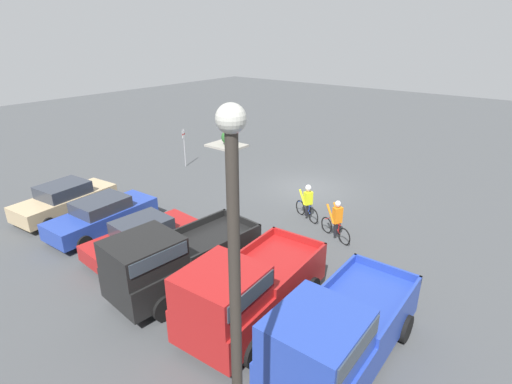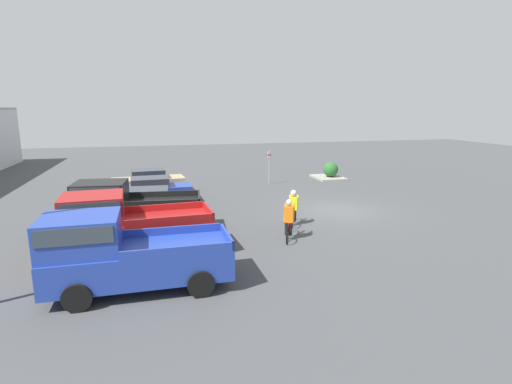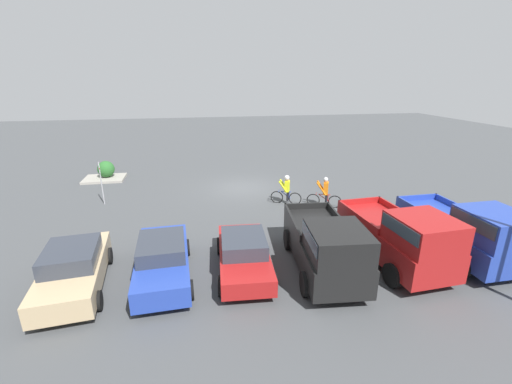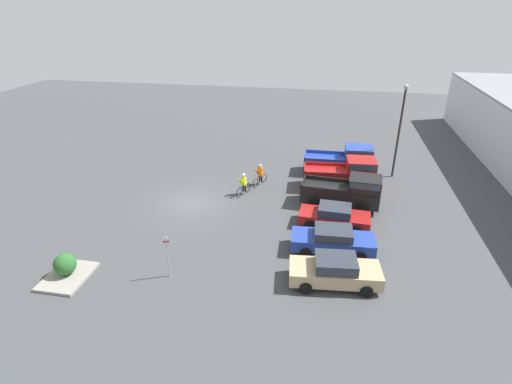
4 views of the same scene
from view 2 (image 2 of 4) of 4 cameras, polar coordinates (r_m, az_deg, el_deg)
ground_plane at (r=21.29m, az=11.74°, el=-2.55°), size 80.00×80.00×0.00m
pickup_truck_0 at (r=12.21m, az=-18.75°, el=-8.12°), size 2.29×5.22×2.31m
pickup_truck_1 at (r=14.84m, az=-18.10°, el=-4.46°), size 2.46×5.14×2.33m
pickup_truck_2 at (r=17.63m, az=-17.79°, el=-2.03°), size 2.50×5.25×2.24m
sedan_0 at (r=20.39m, az=-15.07°, el=-1.37°), size 2.11×4.38×1.35m
sedan_1 at (r=23.12m, az=-14.85°, el=0.27°), size 2.03×4.57×1.43m
sedan_2 at (r=25.87m, az=-15.13°, el=1.49°), size 2.24×4.55×1.48m
cyclist_0 at (r=18.14m, az=5.35°, el=-2.12°), size 1.58×0.74×1.64m
cyclist_1 at (r=16.16m, az=4.70°, el=-3.91°), size 1.70×0.80×1.68m
fire_lane_sign at (r=27.75m, az=1.90°, el=4.05°), size 0.12×0.29×2.37m
curb_island at (r=30.68m, az=10.28°, el=2.05°), size 2.61×2.02×0.15m
shrub at (r=30.49m, az=10.63°, el=3.18°), size 1.11×1.11×1.11m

